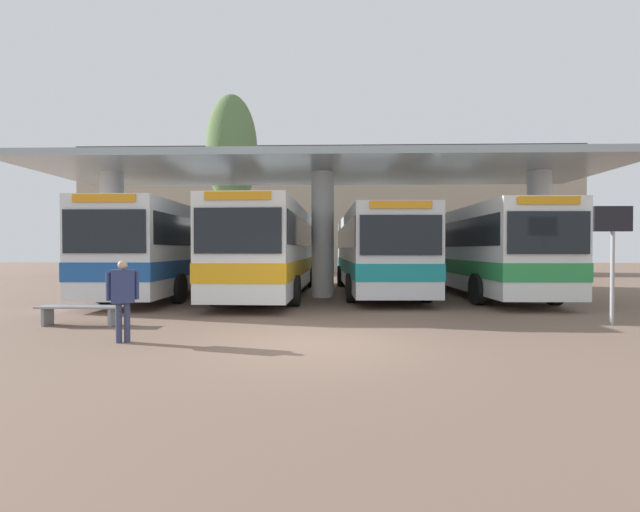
% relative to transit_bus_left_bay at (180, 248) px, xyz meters
% --- Properties ---
extents(ground_plane, '(100.00, 100.00, 0.00)m').
position_rel_transit_bus_left_bay_xyz_m(ground_plane, '(6.04, -9.56, -1.87)').
color(ground_plane, '#755B4C').
extents(townhouse_backdrop, '(40.00, 0.58, 9.98)m').
position_rel_transit_bus_left_bay_xyz_m(townhouse_backdrop, '(6.04, 16.01, 3.95)').
color(townhouse_backdrop, tan).
rests_on(townhouse_backdrop, ground_plane).
extents(station_canopy, '(21.13, 6.30, 4.94)m').
position_rel_transit_bus_left_bay_xyz_m(station_canopy, '(6.04, -1.63, 2.36)').
color(station_canopy, silver).
rests_on(station_canopy, ground_plane).
extents(transit_bus_left_bay, '(2.92, 12.36, 3.35)m').
position_rel_transit_bus_left_bay_xyz_m(transit_bus_left_bay, '(0.00, 0.00, 0.00)').
color(transit_bus_left_bay, silver).
rests_on(transit_bus_left_bay, ground_plane).
extents(transit_bus_center_bay, '(3.02, 11.87, 3.35)m').
position_rel_transit_bus_left_bay_xyz_m(transit_bus_center_bay, '(4.05, -0.68, -0.00)').
color(transit_bus_center_bay, white).
rests_on(transit_bus_center_bay, ground_plane).
extents(transit_bus_right_bay, '(3.09, 11.24, 3.22)m').
position_rel_transit_bus_left_bay_xyz_m(transit_bus_right_bay, '(8.20, 0.13, -0.07)').
color(transit_bus_right_bay, silver).
rests_on(transit_bus_right_bay, ground_plane).
extents(transit_bus_far_right_bay, '(2.87, 10.43, 3.29)m').
position_rel_transit_bus_left_bay_xyz_m(transit_bus_far_right_bay, '(12.26, -0.65, -0.03)').
color(transit_bus_far_right_bay, white).
rests_on(transit_bus_far_right_bay, ground_plane).
extents(waiting_bench_near_pillar, '(1.96, 0.44, 0.46)m').
position_rel_transit_bus_left_bay_xyz_m(waiting_bench_near_pillar, '(0.46, -7.89, -1.51)').
color(waiting_bench_near_pillar, gray).
rests_on(waiting_bench_near_pillar, ground_plane).
extents(info_sign_platform, '(0.90, 0.09, 2.82)m').
position_rel_transit_bus_left_bay_xyz_m(info_sign_platform, '(13.04, -7.47, 0.15)').
color(info_sign_platform, gray).
rests_on(info_sign_platform, ground_plane).
extents(pedestrian_waiting, '(0.55, 0.39, 1.58)m').
position_rel_transit_bus_left_bay_xyz_m(pedestrian_waiting, '(2.37, -9.68, -0.90)').
color(pedestrian_waiting, '#333856').
rests_on(pedestrian_waiting, ground_plane).
extents(poplar_tree_behind_left, '(2.78, 2.78, 10.27)m').
position_rel_transit_bus_left_bay_xyz_m(poplar_tree_behind_left, '(0.90, 5.60, 5.30)').
color(poplar_tree_behind_left, brown).
rests_on(poplar_tree_behind_left, ground_plane).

